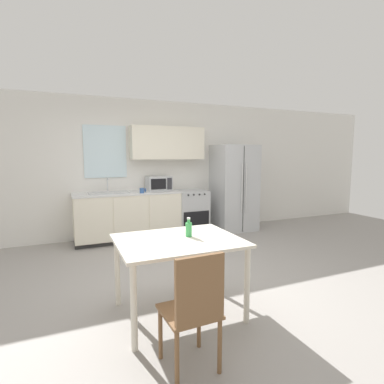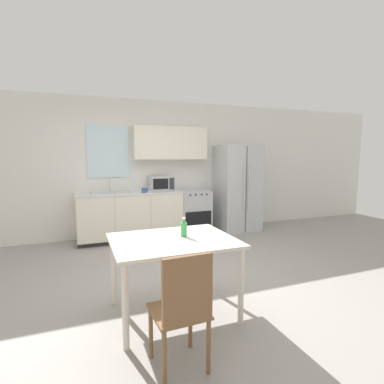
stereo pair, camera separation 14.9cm
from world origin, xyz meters
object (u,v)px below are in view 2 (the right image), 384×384
at_px(dining_table, 173,249).
at_px(drink_bottle, 184,229).
at_px(dining_chair_near, 183,305).
at_px(refrigerator, 237,188).
at_px(coffee_mug, 144,190).
at_px(oven_range, 193,212).
at_px(microwave, 161,183).

bearing_deg(dining_table, drink_bottle, 22.21).
relative_size(dining_table, dining_chair_near, 1.30).
bearing_deg(drink_bottle, refrigerator, 51.60).
distance_m(coffee_mug, dining_table, 2.69).
bearing_deg(oven_range, dining_chair_near, -112.30).
xyz_separation_m(refrigerator, coffee_mug, (-2.05, -0.18, 0.05)).
relative_size(oven_range, drink_bottle, 4.51).
bearing_deg(drink_bottle, coffee_mug, 86.67).
relative_size(oven_range, dining_chair_near, 0.96).
bearing_deg(coffee_mug, dining_chair_near, -97.78).
bearing_deg(microwave, dining_table, -103.17).
distance_m(oven_range, microwave, 0.89).
bearing_deg(dining_table, dining_chair_near, -102.80).
relative_size(microwave, drink_bottle, 2.34).
bearing_deg(dining_table, microwave, 76.83).
bearing_deg(drink_bottle, microwave, 79.09).
xyz_separation_m(oven_range, microwave, (-0.64, 0.10, 0.61)).
bearing_deg(microwave, drink_bottle, -100.91).
relative_size(dining_chair_near, drink_bottle, 4.68).
distance_m(refrigerator, dining_table, 3.68).
xyz_separation_m(refrigerator, drink_bottle, (-2.20, -2.78, -0.06)).
distance_m(dining_table, drink_bottle, 0.23).
xyz_separation_m(dining_table, drink_bottle, (0.13, 0.05, 0.18)).
height_order(oven_range, drink_bottle, drink_bottle).
bearing_deg(drink_bottle, dining_chair_near, -109.89).
distance_m(oven_range, drink_bottle, 3.12).
xyz_separation_m(oven_range, refrigerator, (0.99, -0.06, 0.47)).
xyz_separation_m(microwave, drink_bottle, (-0.57, -2.94, -0.20)).
distance_m(microwave, dining_chair_near, 3.99).
bearing_deg(microwave, dining_chair_near, -103.09).
relative_size(microwave, coffee_mug, 4.09).
height_order(dining_chair_near, drink_bottle, drink_bottle).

